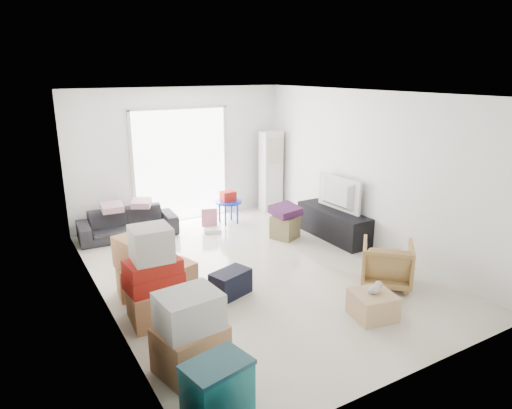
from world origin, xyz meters
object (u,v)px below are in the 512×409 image
object	(u,v)px
storage_bins	(218,395)
ottoman	(285,227)
ac_tower	(271,171)
kids_table	(228,200)
television	(334,206)
armchair	(387,261)
sofa	(128,219)
wood_crate	(373,305)
tv_console	(333,224)

from	to	relation	value
storage_bins	ottoman	world-z (taller)	storage_bins
ac_tower	kids_table	distance (m)	1.36
ac_tower	television	distance (m)	2.13
armchair	sofa	bearing A→B (deg)	-10.69
kids_table	wood_crate	bearing A→B (deg)	-91.52
armchair	kids_table	distance (m)	3.72
ac_tower	armchair	distance (m)	4.08
ottoman	wood_crate	bearing A→B (deg)	-102.10
tv_console	storage_bins	xyz separation A→B (m)	(-3.90, -3.18, 0.06)
sofa	ottoman	distance (m)	2.94
tv_console	kids_table	xyz separation A→B (m)	(-1.30, 1.74, 0.21)
armchair	wood_crate	world-z (taller)	armchair
armchair	kids_table	bearing A→B (deg)	-34.54
ottoman	wood_crate	xyz separation A→B (m)	(-0.63, -2.93, -0.05)
ac_tower	television	xyz separation A→B (m)	(0.05, -2.11, -0.27)
storage_bins	kids_table	world-z (taller)	kids_table
ac_tower	sofa	size ratio (longest dim) A/B	0.99
tv_console	ac_tower	bearing A→B (deg)	91.36
ac_tower	wood_crate	xyz separation A→B (m)	(-1.36, -4.61, -0.71)
television	wood_crate	bearing A→B (deg)	148.00
tv_console	sofa	size ratio (longest dim) A/B	0.91
television	armchair	world-z (taller)	armchair
ac_tower	storage_bins	distance (m)	6.57
television	kids_table	xyz separation A→B (m)	(-1.30, 1.74, -0.13)
television	kids_table	world-z (taller)	television
storage_bins	ottoman	distance (m)	4.78
ac_tower	storage_bins	size ratio (longest dim) A/B	2.71
television	storage_bins	world-z (taller)	television
television	sofa	bearing A→B (deg)	56.63
tv_console	ottoman	world-z (taller)	tv_console
television	armchair	bearing A→B (deg)	160.62
tv_console	storage_bins	distance (m)	5.03
armchair	television	bearing A→B (deg)	-62.58
ac_tower	wood_crate	distance (m)	4.85
tv_console	armchair	bearing A→B (deg)	-106.85
tv_console	armchair	world-z (taller)	armchair
television	kids_table	bearing A→B (deg)	34.15
ac_tower	television	size ratio (longest dim) A/B	1.64
television	storage_bins	size ratio (longest dim) A/B	1.65
sofa	wood_crate	world-z (taller)	sofa
ottoman	kids_table	size ratio (longest dim) A/B	0.64
ac_tower	tv_console	bearing A→B (deg)	-88.64
television	wood_crate	xyz separation A→B (m)	(-1.41, -2.49, -0.44)
armchair	kids_table	world-z (taller)	armchair
television	storage_bins	distance (m)	5.04
television	armchair	size ratio (longest dim) A/B	1.49
sofa	kids_table	world-z (taller)	sofa
sofa	armchair	bearing A→B (deg)	-51.04
tv_console	kids_table	bearing A→B (deg)	126.68
sofa	storage_bins	world-z (taller)	sofa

